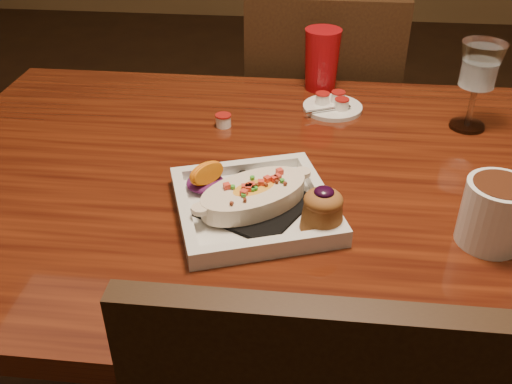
# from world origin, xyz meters

# --- Properties ---
(table) EXTENTS (1.50, 0.90, 0.75)m
(table) POSITION_xyz_m (0.00, 0.00, 0.65)
(table) COLOR #66250E
(table) RESTS_ON floor
(chair_far) EXTENTS (0.42, 0.42, 0.93)m
(chair_far) POSITION_xyz_m (-0.00, 0.63, 0.51)
(chair_far) COLOR black
(chair_far) RESTS_ON floor
(plate) EXTENTS (0.31, 0.31, 0.08)m
(plate) POSITION_xyz_m (-0.09, -0.13, 0.78)
(plate) COLOR silver
(plate) RESTS_ON table
(coffee_mug) EXTENTS (0.14, 0.10, 0.10)m
(coffee_mug) POSITION_xyz_m (0.26, -0.16, 0.81)
(coffee_mug) COLOR silver
(coffee_mug) RESTS_ON table
(goblet) EXTENTS (0.09, 0.09, 0.18)m
(goblet) POSITION_xyz_m (0.30, 0.23, 0.88)
(goblet) COLOR silver
(goblet) RESTS_ON table
(saucer) EXTENTS (0.13, 0.13, 0.09)m
(saucer) POSITION_xyz_m (0.02, 0.28, 0.76)
(saucer) COLOR silver
(saucer) RESTS_ON table
(creamer_loose) EXTENTS (0.03, 0.03, 0.03)m
(creamer_loose) POSITION_xyz_m (-0.20, 0.18, 0.76)
(creamer_loose) COLOR white
(creamer_loose) RESTS_ON table
(red_tumbler) EXTENTS (0.08, 0.08, 0.14)m
(red_tumbler) POSITION_xyz_m (-0.01, 0.40, 0.82)
(red_tumbler) COLOR #9D0B11
(red_tumbler) RESTS_ON table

